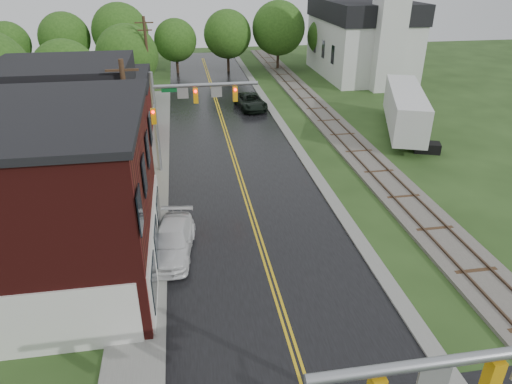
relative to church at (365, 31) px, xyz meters
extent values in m
cube|color=black|center=(-20.00, -23.74, -5.83)|extent=(10.00, 90.00, 0.02)
cube|color=gray|center=(-14.60, -18.74, -5.83)|extent=(0.80, 70.00, 0.12)
cube|color=gray|center=(-26.20, -28.74, -5.83)|extent=(2.40, 50.00, 0.12)
cube|color=silver|center=(-25.45, -38.74, -4.33)|extent=(0.10, 9.50, 3.00)
cube|color=tan|center=(-31.00, -27.74, -2.63)|extent=(8.00, 7.00, 6.40)
cube|color=#3F0F0C|center=(-30.00, -18.74, -3.63)|extent=(7.00, 6.00, 4.40)
cube|color=silver|center=(0.00, 1.26, -2.33)|extent=(10.00, 16.00, 7.00)
cube|color=black|center=(0.00, 1.26, 2.37)|extent=(10.40, 16.40, 2.40)
cube|color=silver|center=(0.00, -6.74, -0.33)|extent=(3.20, 3.20, 11.00)
cube|color=#59544C|center=(-10.00, -18.74, -5.73)|extent=(3.20, 80.00, 0.20)
cube|color=#4C3828|center=(-10.72, -18.74, -5.59)|extent=(0.10, 80.00, 0.12)
cube|color=#4C3828|center=(-9.28, -18.74, -5.59)|extent=(0.10, 80.00, 0.12)
cylinder|color=gray|center=(-18.00, -51.74, 0.37)|extent=(7.20, 0.26, 0.26)
cube|color=orange|center=(-17.28, -51.74, -0.33)|extent=(0.32, 0.30, 1.05)
cube|color=gray|center=(-18.72, -51.74, -0.13)|extent=(0.75, 0.06, 0.75)
cylinder|color=gray|center=(-25.60, -26.74, -2.23)|extent=(0.28, 0.28, 7.20)
cylinder|color=gray|center=(-22.00, -26.74, 0.37)|extent=(7.20, 0.26, 0.26)
cube|color=orange|center=(-22.72, -26.74, -0.33)|extent=(0.32, 0.30, 1.05)
cube|color=orange|center=(-19.98, -26.74, -0.33)|extent=(0.32, 0.30, 1.05)
cube|color=gray|center=(-23.58, -26.74, -0.13)|extent=(0.75, 0.06, 0.75)
cube|color=gray|center=(-21.28, -26.74, -0.13)|extent=(0.75, 0.06, 0.75)
cube|color=#0C5926|center=(-24.30, -26.74, 0.12)|extent=(1.40, 0.04, 0.30)
sphere|color=#FF0C0C|center=(-22.72, -26.92, 0.00)|extent=(0.20, 0.20, 0.20)
cylinder|color=#382616|center=(-26.80, -31.74, -1.33)|extent=(0.28, 0.28, 9.00)
cube|color=#382616|center=(-26.80, -31.74, 2.57)|extent=(1.80, 0.12, 0.12)
cube|color=#382616|center=(-26.80, -31.74, 1.87)|extent=(1.40, 0.12, 0.12)
cylinder|color=#382616|center=(-26.80, -9.74, -1.33)|extent=(0.28, 0.28, 9.00)
cube|color=#382616|center=(-26.80, -9.74, 2.57)|extent=(1.80, 0.12, 0.12)
cube|color=#382616|center=(-26.80, -9.74, 1.87)|extent=(1.40, 0.12, 0.12)
cylinder|color=black|center=(-34.00, -13.74, -4.48)|extent=(0.36, 0.36, 2.70)
sphere|color=#204714|center=(-34.00, -13.74, -1.18)|extent=(6.00, 6.00, 6.00)
sphere|color=#204714|center=(-33.40, -14.14, -1.71)|extent=(4.20, 4.20, 4.20)
cylinder|color=black|center=(-29.00, -7.74, -4.39)|extent=(0.36, 0.36, 2.88)
sphere|color=#204714|center=(-29.00, -7.74, -0.87)|extent=(6.40, 6.40, 6.40)
sphere|color=#204714|center=(-28.40, -8.14, -1.43)|extent=(4.48, 4.48, 4.48)
imported|color=black|center=(-16.72, -12.15, -5.07)|extent=(3.21, 5.78, 1.53)
imported|color=white|center=(-24.69, -37.54, -5.09)|extent=(2.74, 5.35, 1.49)
cube|color=black|center=(-4.53, -26.38, -5.43)|extent=(2.28, 1.81, 0.80)
cylinder|color=gray|center=(-4.53, -18.75, -5.43)|extent=(0.16, 0.16, 0.80)
cube|color=silver|center=(-4.53, -21.80, -3.51)|extent=(6.68, 12.38, 3.05)
camera|label=1|loc=(-23.62, -57.96, 7.91)|focal=32.00mm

